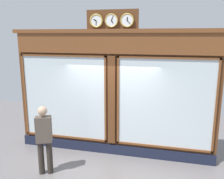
% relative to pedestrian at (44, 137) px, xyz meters
% --- Properties ---
extents(shop_facade, '(5.61, 0.42, 3.91)m').
position_rel_pedestrian_xyz_m(shop_facade, '(-1.31, -1.49, 0.80)').
color(shop_facade, '#5B3319').
rests_on(shop_facade, ground_plane).
extents(pedestrian, '(0.41, 0.33, 1.69)m').
position_rel_pedestrian_xyz_m(pedestrian, '(0.00, 0.00, 0.00)').
color(pedestrian, '#312A24').
rests_on(pedestrian, ground_plane).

